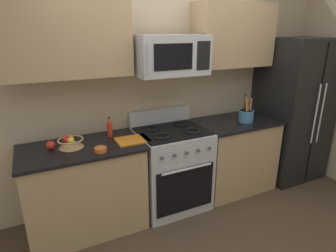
{
  "coord_description": "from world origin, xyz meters",
  "views": [
    {
      "loc": [
        -1.3,
        -1.94,
        1.96
      ],
      "look_at": [
        -0.11,
        0.52,
        1.03
      ],
      "focal_mm": 30.23,
      "sensor_mm": 36.0,
      "label": 1
    }
  ],
  "objects_px": {
    "bottle_hot_sauce": "(110,128)",
    "cutting_board": "(133,140)",
    "prep_bowl": "(101,149)",
    "microwave": "(171,55)",
    "apple_loose": "(51,145)",
    "range_oven": "(171,167)",
    "utensil_crock": "(246,115)",
    "refrigerator": "(292,110)",
    "fruit_basket": "(71,142)"
  },
  "relations": [
    {
      "from": "range_oven",
      "to": "fruit_basket",
      "type": "xyz_separation_m",
      "value": [
        -1.05,
        0.03,
        0.49
      ]
    },
    {
      "from": "microwave",
      "to": "cutting_board",
      "type": "distance_m",
      "value": 0.94
    },
    {
      "from": "fruit_basket",
      "to": "cutting_board",
      "type": "bearing_deg",
      "value": -10.26
    },
    {
      "from": "utensil_crock",
      "to": "apple_loose",
      "type": "bearing_deg",
      "value": 176.59
    },
    {
      "from": "apple_loose",
      "to": "cutting_board",
      "type": "relative_size",
      "value": 0.25
    },
    {
      "from": "refrigerator",
      "to": "prep_bowl",
      "type": "relative_size",
      "value": 16.71
    },
    {
      "from": "utensil_crock",
      "to": "fruit_basket",
      "type": "distance_m",
      "value": 2.02
    },
    {
      "from": "range_oven",
      "to": "apple_loose",
      "type": "xyz_separation_m",
      "value": [
        -1.23,
        0.06,
        0.48
      ]
    },
    {
      "from": "range_oven",
      "to": "refrigerator",
      "type": "relative_size",
      "value": 0.58
    },
    {
      "from": "range_oven",
      "to": "utensil_crock",
      "type": "relative_size",
      "value": 3.2
    },
    {
      "from": "fruit_basket",
      "to": "cutting_board",
      "type": "xyz_separation_m",
      "value": [
        0.58,
        -0.1,
        -0.04
      ]
    },
    {
      "from": "refrigerator",
      "to": "apple_loose",
      "type": "relative_size",
      "value": 22.89
    },
    {
      "from": "cutting_board",
      "to": "prep_bowl",
      "type": "relative_size",
      "value": 2.88
    },
    {
      "from": "refrigerator",
      "to": "microwave",
      "type": "height_order",
      "value": "microwave"
    },
    {
      "from": "range_oven",
      "to": "apple_loose",
      "type": "relative_size",
      "value": 13.31
    },
    {
      "from": "bottle_hot_sauce",
      "to": "prep_bowl",
      "type": "distance_m",
      "value": 0.4
    },
    {
      "from": "cutting_board",
      "to": "bottle_hot_sauce",
      "type": "relative_size",
      "value": 1.54
    },
    {
      "from": "bottle_hot_sauce",
      "to": "apple_loose",
      "type": "bearing_deg",
      "value": -171.15
    },
    {
      "from": "fruit_basket",
      "to": "bottle_hot_sauce",
      "type": "distance_m",
      "value": 0.43
    },
    {
      "from": "cutting_board",
      "to": "apple_loose",
      "type": "bearing_deg",
      "value": 170.37
    },
    {
      "from": "prep_bowl",
      "to": "utensil_crock",
      "type": "bearing_deg",
      "value": 3.97
    },
    {
      "from": "refrigerator",
      "to": "range_oven",
      "type": "bearing_deg",
      "value": 179.46
    },
    {
      "from": "utensil_crock",
      "to": "prep_bowl",
      "type": "height_order",
      "value": "utensil_crock"
    },
    {
      "from": "apple_loose",
      "to": "bottle_hot_sauce",
      "type": "xyz_separation_m",
      "value": [
        0.58,
        0.09,
        0.05
      ]
    },
    {
      "from": "range_oven",
      "to": "utensil_crock",
      "type": "xyz_separation_m",
      "value": [
        0.97,
        -0.08,
        0.52
      ]
    },
    {
      "from": "utensil_crock",
      "to": "cutting_board",
      "type": "xyz_separation_m",
      "value": [
        -1.44,
        0.0,
        -0.07
      ]
    },
    {
      "from": "utensil_crock",
      "to": "range_oven",
      "type": "bearing_deg",
      "value": 175.56
    },
    {
      "from": "apple_loose",
      "to": "microwave",
      "type": "bearing_deg",
      "value": -1.25
    },
    {
      "from": "microwave",
      "to": "bottle_hot_sauce",
      "type": "xyz_separation_m",
      "value": [
        -0.64,
        0.12,
        -0.72
      ]
    },
    {
      "from": "bottle_hot_sauce",
      "to": "cutting_board",
      "type": "bearing_deg",
      "value": -52.32
    },
    {
      "from": "range_oven",
      "to": "microwave",
      "type": "relative_size",
      "value": 1.48
    },
    {
      "from": "refrigerator",
      "to": "microwave",
      "type": "distance_m",
      "value": 1.98
    },
    {
      "from": "refrigerator",
      "to": "microwave",
      "type": "relative_size",
      "value": 2.55
    },
    {
      "from": "bottle_hot_sauce",
      "to": "prep_bowl",
      "type": "height_order",
      "value": "bottle_hot_sauce"
    },
    {
      "from": "microwave",
      "to": "cutting_board",
      "type": "relative_size",
      "value": 2.28
    },
    {
      "from": "refrigerator",
      "to": "cutting_board",
      "type": "distance_m",
      "value": 2.29
    },
    {
      "from": "range_oven",
      "to": "cutting_board",
      "type": "distance_m",
      "value": 0.65
    },
    {
      "from": "range_oven",
      "to": "utensil_crock",
      "type": "distance_m",
      "value": 1.1
    },
    {
      "from": "refrigerator",
      "to": "fruit_basket",
      "type": "bearing_deg",
      "value": 179.01
    },
    {
      "from": "utensil_crock",
      "to": "fruit_basket",
      "type": "xyz_separation_m",
      "value": [
        -2.02,
        0.11,
        -0.03
      ]
    },
    {
      "from": "fruit_basket",
      "to": "cutting_board",
      "type": "distance_m",
      "value": 0.59
    },
    {
      "from": "cutting_board",
      "to": "prep_bowl",
      "type": "distance_m",
      "value": 0.37
    },
    {
      "from": "range_oven",
      "to": "bottle_hot_sauce",
      "type": "height_order",
      "value": "bottle_hot_sauce"
    },
    {
      "from": "cutting_board",
      "to": "fruit_basket",
      "type": "bearing_deg",
      "value": 169.74
    },
    {
      "from": "refrigerator",
      "to": "cutting_board",
      "type": "xyz_separation_m",
      "value": [
        -2.29,
        -0.06,
        -0.02
      ]
    },
    {
      "from": "fruit_basket",
      "to": "prep_bowl",
      "type": "bearing_deg",
      "value": -45.41
    },
    {
      "from": "cutting_board",
      "to": "bottle_hot_sauce",
      "type": "height_order",
      "value": "bottle_hot_sauce"
    },
    {
      "from": "refrigerator",
      "to": "utensil_crock",
      "type": "xyz_separation_m",
      "value": [
        -0.85,
        -0.06,
        0.05
      ]
    },
    {
      "from": "refrigerator",
      "to": "apple_loose",
      "type": "xyz_separation_m",
      "value": [
        -3.04,
        0.07,
        0.01
      ]
    },
    {
      "from": "prep_bowl",
      "to": "bottle_hot_sauce",
      "type": "bearing_deg",
      "value": 62.39
    }
  ]
}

